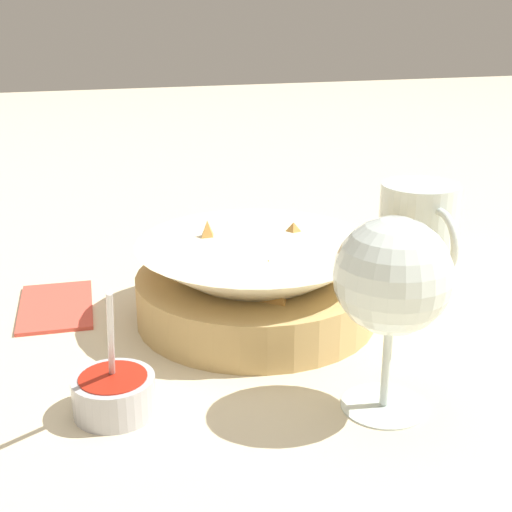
{
  "coord_description": "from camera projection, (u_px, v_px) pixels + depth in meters",
  "views": [
    {
      "loc": [
        0.6,
        -0.16,
        0.31
      ],
      "look_at": [
        -0.04,
        0.02,
        0.07
      ],
      "focal_mm": 50.0,
      "sensor_mm": 36.0,
      "label": 1
    }
  ],
  "objects": [
    {
      "name": "ground_plane",
      "position": [
        246.0,
        335.0,
        0.69
      ],
      "size": [
        4.0,
        4.0,
        0.0
      ],
      "primitive_type": "plane",
      "color": "beige"
    },
    {
      "name": "food_basket",
      "position": [
        256.0,
        284.0,
        0.72
      ],
      "size": [
        0.24,
        0.24,
        0.1
      ],
      "color": "tan",
      "rests_on": "ground_plane"
    },
    {
      "name": "sauce_cup",
      "position": [
        114.0,
        392.0,
        0.56
      ],
      "size": [
        0.08,
        0.07,
        0.12
      ],
      "color": "#B7B7BC",
      "rests_on": "ground_plane"
    },
    {
      "name": "wine_glass",
      "position": [
        392.0,
        281.0,
        0.54
      ],
      "size": [
        0.09,
        0.09,
        0.16
      ],
      "color": "silver",
      "rests_on": "ground_plane"
    },
    {
      "name": "beer_mug",
      "position": [
        418.0,
        234.0,
        0.83
      ],
      "size": [
        0.13,
        0.09,
        0.11
      ],
      "color": "silver",
      "rests_on": "ground_plane"
    },
    {
      "name": "side_plate",
      "position": [
        240.0,
        237.0,
        0.95
      ],
      "size": [
        0.18,
        0.18,
        0.01
      ],
      "color": "white",
      "rests_on": "ground_plane"
    },
    {
      "name": "napkin",
      "position": [
        56.0,
        305.0,
        0.75
      ],
      "size": [
        0.13,
        0.08,
        0.01
      ],
      "color": "#DB4C3D",
      "rests_on": "ground_plane"
    }
  ]
}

